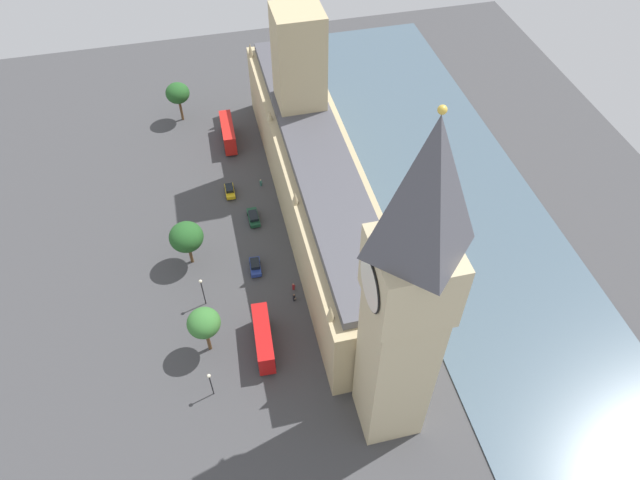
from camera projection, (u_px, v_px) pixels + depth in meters
ground_plane at (307, 214)px, 111.54m from camera, size 145.76×145.76×0.00m
river_thames at (450, 189)px, 116.04m from camera, size 31.48×131.18×0.25m
parliament_building at (315, 170)px, 106.22m from camera, size 13.45×75.76×34.07m
clock_tower at (406, 302)px, 63.90m from camera, size 8.97×8.97×53.22m
double_decker_bus_under_trees at (228, 133)px, 124.31m from camera, size 2.84×10.55×4.75m
car_yellow_cab_near_tower at (230, 191)px, 114.71m from camera, size 1.86×4.11×1.74m
car_dark_green_leading at (253, 217)px, 109.78m from camera, size 2.04×4.76×1.74m
car_blue_corner at (255, 266)px, 101.75m from camera, size 2.13×4.23×1.74m
double_decker_bus_far_end at (263, 338)px, 89.80m from camera, size 3.14×10.63×4.75m
pedestrian_by_river_gate at (293, 287)px, 98.98m from camera, size 0.64×0.59×1.50m
pedestrian_trailing at (294, 298)px, 97.36m from camera, size 0.61×0.67×1.61m
pedestrian_kerbside at (261, 183)px, 116.53m from camera, size 0.57×0.47×1.53m
plane_tree_midblock at (204, 323)px, 86.41m from camera, size 5.06×5.06×9.26m
plane_tree_opposite_hall at (178, 93)px, 126.71m from camera, size 5.18×5.18×9.15m
plane_tree_slot_10 at (186, 237)px, 98.80m from camera, size 5.85×5.85×9.01m
street_lamp_slot_11 at (210, 381)px, 83.46m from camera, size 0.56×0.56×5.62m
street_lamp_slot_12 at (202, 288)px, 94.17m from camera, size 0.56×0.56×6.32m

